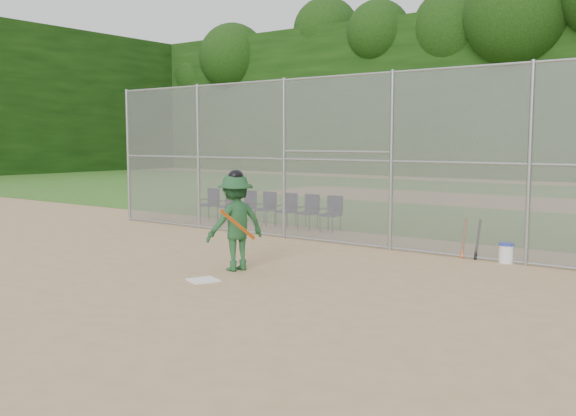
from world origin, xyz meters
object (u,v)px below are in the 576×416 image
Objects in this scene: water_cooler at (507,253)px; chair_0 at (209,204)px; batter_at_plate at (236,222)px; home_plate at (203,280)px.

chair_0 is at bearing 170.54° from water_cooler.
batter_at_plate is 8.12m from chair_0.
water_cooler is (3.88, 3.83, -0.72)m from batter_at_plate.
chair_0 reaches higher than home_plate.
chair_0 is (-5.98, 5.47, -0.45)m from batter_at_plate.
home_plate is 1.40m from batter_at_plate.
batter_at_plate reaches higher than home_plate.
home_plate is at bearing -46.72° from chair_0.
water_cooler is 10.00m from chair_0.
home_plate is 0.49× the size of chair_0.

